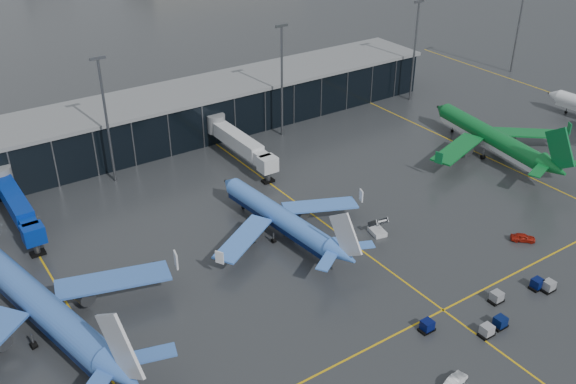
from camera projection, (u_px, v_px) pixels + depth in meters
ground at (326, 281)px, 99.33m from camera, size 600.00×600.00×0.00m
terminal_pier at (158, 120)px, 141.49m from camera, size 142.00×17.00×10.70m
jet_bridges at (16, 204)px, 111.07m from camera, size 94.00×27.50×7.20m
flood_masts at (201, 96)px, 131.16m from camera, size 203.00×0.50×25.50m
taxi_lines at (335, 231)px, 111.88m from camera, size 220.00×120.00×0.02m
airliner_arkefly at (38, 291)px, 86.37m from camera, size 47.74×51.86×13.67m
airliner_klm_near at (278, 206)px, 108.62m from camera, size 34.89×38.90×11.13m
airliner_aer_lingus at (491, 126)px, 136.28m from camera, size 42.28×46.45×12.67m
baggage_carts at (501, 307)px, 92.74m from camera, size 23.93×6.82×1.70m
mobile_airstair at (377, 230)px, 110.87m from camera, size 2.81×3.58×3.45m
service_van_red at (523, 238)px, 108.88m from camera, size 4.10×3.98×1.39m
service_van_white at (455, 381)px, 80.38m from camera, size 4.30×2.27×1.35m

